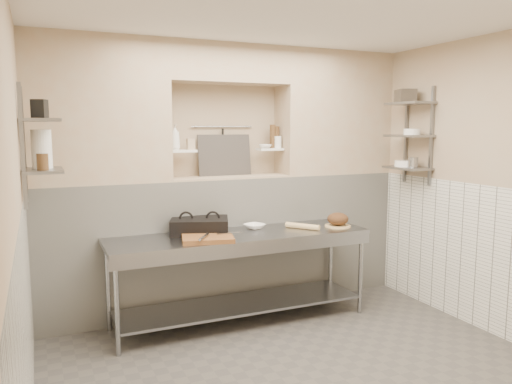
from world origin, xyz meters
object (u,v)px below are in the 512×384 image
bread_loaf (338,219)px  bowl_alcove (265,146)px  prep_table (241,260)px  jug_left (42,149)px  cutting_board (208,239)px  mixing_bowl (255,226)px  rolling_pin (302,226)px  panini_press (200,226)px  bottle_soap (175,137)px

bread_loaf → bowl_alcove: bearing=133.0°
prep_table → jug_left: size_ratio=8.32×
prep_table → cutting_board: (-0.39, -0.15, 0.28)m
cutting_board → bowl_alcove: bearing=37.5°
mixing_bowl → rolling_pin: 0.50m
panini_press → bowl_alcove: bowl_alcove is taller
mixing_bowl → bread_loaf: (0.85, -0.25, 0.06)m
cutting_board → bowl_alcove: bowl_alcove is taller
bottle_soap → bowl_alcove: bottle_soap is taller
bread_loaf → bottle_soap: (-1.58, 0.61, 0.86)m
prep_table → cutting_board: size_ratio=5.54×
panini_press → mixing_bowl: (0.59, -0.01, -0.05)m
rolling_pin → bread_loaf: 0.41m
rolling_pin → jug_left: 2.58m
mixing_bowl → bottle_soap: 1.22m
prep_table → bowl_alcove: bowl_alcove is taller
panini_press → bread_loaf: (1.44, -0.27, 0.01)m
prep_table → mixing_bowl: size_ratio=12.64×
panini_press → jug_left: jug_left is taller
prep_table → jug_left: (-1.76, -0.06, 1.13)m
panini_press → cutting_board: panini_press is taller
rolling_pin → jug_left: bearing=-179.1°
cutting_board → rolling_pin: 1.08m
prep_table → bread_loaf: bread_loaf is taller
cutting_board → bowl_alcove: (0.90, 0.69, 0.81)m
jug_left → prep_table: bearing=2.0°
cutting_board → bread_loaf: (1.47, 0.08, 0.06)m
prep_table → cutting_board: cutting_board is taller
bottle_soap → jug_left: bottle_soap is taller
cutting_board → bottle_soap: (-0.11, 0.69, 0.92)m
cutting_board → rolling_pin: rolling_pin is taller
prep_table → rolling_pin: rolling_pin is taller
rolling_pin → bread_loaf: size_ratio=1.67×
rolling_pin → cutting_board: bearing=-173.1°
cutting_board → mixing_bowl: bearing=28.6°
bottle_soap → bread_loaf: bearing=-21.1°
prep_table → bottle_soap: 1.41m
cutting_board → bowl_alcove: size_ratio=3.32×
rolling_pin → bread_loaf: (0.40, -0.05, 0.05)m
prep_table → mixing_bowl: bearing=38.9°
rolling_pin → jug_left: jug_left is taller
panini_press → cutting_board: bearing=-75.6°
mixing_bowl → bowl_alcove: size_ratio=1.46×
mixing_bowl → prep_table: bearing=-141.1°
panini_press → rolling_pin: panini_press is taller
panini_press → cutting_board: size_ratio=1.40×
mixing_bowl → bread_loaf: 0.89m
rolling_pin → bottle_soap: (-1.18, 0.56, 0.91)m
mixing_bowl → rolling_pin: rolling_pin is taller
panini_press → bowl_alcove: size_ratio=4.66×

